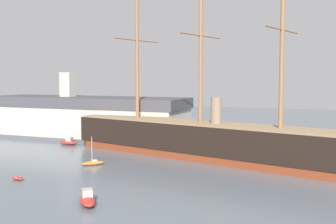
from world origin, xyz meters
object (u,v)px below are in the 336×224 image
(tall_ship, at_px, (200,139))
(dinghy_mid_left, at_px, (18,178))
(sailboat_alongside_bow, at_px, (93,163))
(dockside_warehouse_left, at_px, (85,118))
(motorboat_far_left, at_px, (69,142))
(motorboat_near_centre, at_px, (87,199))

(tall_ship, distance_m, dinghy_mid_left, 35.44)
(sailboat_alongside_bow, distance_m, dockside_warehouse_left, 36.49)
(tall_ship, distance_m, motorboat_far_left, 34.84)
(motorboat_near_centre, xyz_separation_m, sailboat_alongside_bow, (-12.50, 21.06, -0.25))
(motorboat_near_centre, bearing_deg, sailboat_alongside_bow, 120.69)
(dinghy_mid_left, bearing_deg, tall_ship, 53.38)
(motorboat_near_centre, distance_m, sailboat_alongside_bow, 24.49)
(tall_ship, bearing_deg, motorboat_near_centre, -95.87)
(dinghy_mid_left, bearing_deg, motorboat_far_left, 112.68)
(motorboat_near_centre, xyz_separation_m, dockside_warehouse_left, (-33.51, 50.46, 4.80))
(tall_ship, relative_size, dinghy_mid_left, 29.11)
(sailboat_alongside_bow, bearing_deg, tall_ship, 41.26)
(dinghy_mid_left, height_order, dockside_warehouse_left, dockside_warehouse_left)
(motorboat_near_centre, height_order, motorboat_far_left, motorboat_near_centre)
(motorboat_far_left, bearing_deg, motorboat_near_centre, -51.69)
(sailboat_alongside_bow, height_order, motorboat_far_left, sailboat_alongside_bow)
(tall_ship, relative_size, motorboat_far_left, 15.62)
(motorboat_near_centre, relative_size, dockside_warehouse_left, 0.08)
(tall_ship, relative_size, sailboat_alongside_bow, 13.38)
(dockside_warehouse_left, bearing_deg, motorboat_far_left, -76.91)
(dinghy_mid_left, bearing_deg, sailboat_alongside_bow, 70.86)
(motorboat_near_centre, relative_size, sailboat_alongside_bow, 0.91)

